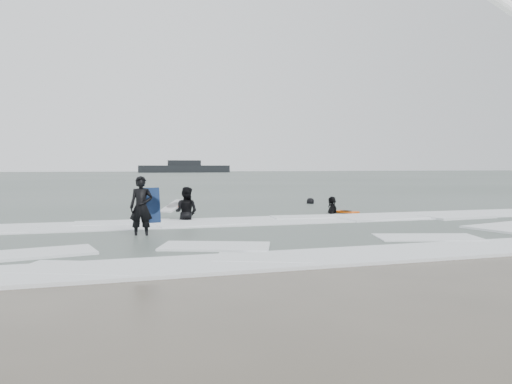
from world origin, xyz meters
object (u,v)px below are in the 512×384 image
object	(u,v)px
surfer_right_near	(332,214)
surfer_right_far	(310,205)
surfer_centre	(142,238)
surfer_wading	(186,222)
vessel_horizon	(184,168)

from	to	relation	value
surfer_right_near	surfer_right_far	size ratio (longest dim) A/B	1.25
surfer_right_far	surfer_centre	bearing A→B (deg)	5.19
surfer_wading	surfer_right_near	xyz separation A→B (m)	(5.93, 0.96, 0.00)
surfer_centre	surfer_right_near	distance (m)	8.85
surfer_centre	surfer_right_near	world-z (taller)	surfer_right_near
surfer_right_near	surfer_centre	bearing A→B (deg)	-28.04
surfer_wading	vessel_horizon	xyz separation A→B (m)	(17.66, 124.48, 1.29)
surfer_right_near	vessel_horizon	distance (m)	124.09
surfer_right_near	surfer_right_far	distance (m)	4.92
surfer_centre	surfer_right_far	size ratio (longest dim) A/B	1.13
surfer_right_near	surfer_right_far	world-z (taller)	surfer_right_near
surfer_wading	surfer_right_near	size ratio (longest dim) A/B	0.94
surfer_wading	surfer_right_near	bearing A→B (deg)	-138.28
surfer_wading	vessel_horizon	bearing A→B (deg)	-65.52
surfer_wading	surfer_right_near	distance (m)	6.01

